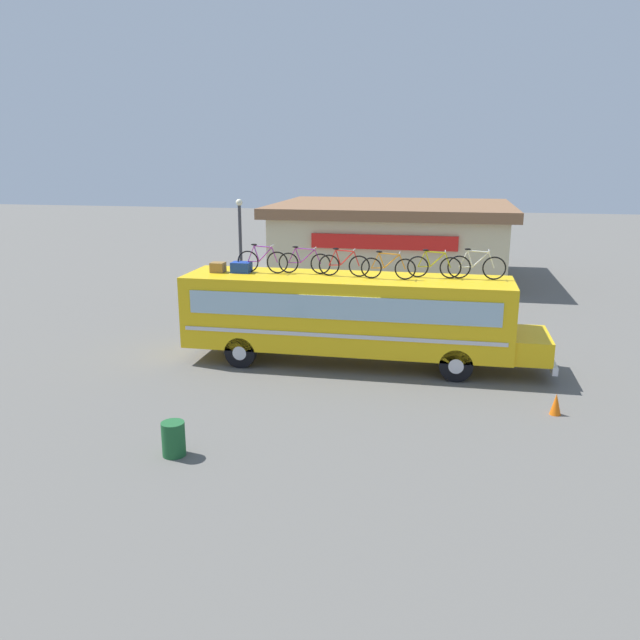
% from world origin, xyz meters
% --- Properties ---
extents(ground_plane, '(120.00, 120.00, 0.00)m').
position_xyz_m(ground_plane, '(0.00, 0.00, 0.00)').
color(ground_plane, '#605E59').
extents(bus, '(11.60, 2.50, 2.86)m').
position_xyz_m(bus, '(0.18, 0.00, 1.67)').
color(bus, yellow).
rests_on(bus, ground).
extents(luggage_bag_1, '(0.44, 0.41, 0.32)m').
position_xyz_m(luggage_bag_1, '(-4.26, -0.00, 3.02)').
color(luggage_bag_1, olive).
rests_on(luggage_bag_1, bus).
extents(luggage_bag_2, '(0.62, 0.48, 0.34)m').
position_xyz_m(luggage_bag_2, '(-3.49, 0.11, 3.03)').
color(luggage_bag_2, '#193899').
rests_on(luggage_bag_2, bus).
extents(rooftop_bicycle_1, '(1.71, 0.44, 0.95)m').
position_xyz_m(rooftop_bicycle_1, '(-2.78, 0.16, 3.25)').
color(rooftop_bicycle_1, black).
rests_on(rooftop_bicycle_1, bus).
extents(rooftop_bicycle_2, '(1.73, 0.44, 0.89)m').
position_xyz_m(rooftop_bicycle_2, '(-1.42, 0.32, 3.23)').
color(rooftop_bicycle_2, black).
rests_on(rooftop_bicycle_2, bus).
extents(rooftop_bicycle_3, '(1.64, 0.44, 0.90)m').
position_xyz_m(rooftop_bicycle_3, '(-0.09, 0.09, 3.23)').
color(rooftop_bicycle_3, black).
rests_on(rooftop_bicycle_3, bus).
extents(rooftop_bicycle_4, '(1.71, 0.44, 0.88)m').
position_xyz_m(rooftop_bicycle_4, '(1.33, -0.12, 3.23)').
color(rooftop_bicycle_4, black).
rests_on(rooftop_bicycle_4, bus).
extents(rooftop_bicycle_5, '(1.68, 0.44, 0.90)m').
position_xyz_m(rooftop_bicycle_5, '(2.71, 0.36, 3.23)').
color(rooftop_bicycle_5, black).
rests_on(rooftop_bicycle_5, bus).
extents(rooftop_bicycle_6, '(1.78, 0.44, 0.95)m').
position_xyz_m(rooftop_bicycle_6, '(4.01, 0.40, 3.25)').
color(rooftop_bicycle_6, black).
rests_on(rooftop_bicycle_6, bus).
extents(roadside_building, '(12.75, 10.06, 4.03)m').
position_xyz_m(roadside_building, '(0.07, 15.89, 2.05)').
color(roadside_building, beige).
rests_on(roadside_building, ground).
extents(trash_bin, '(0.53, 0.53, 0.79)m').
position_xyz_m(trash_bin, '(-2.75, -7.34, 0.40)').
color(trash_bin, '#1E592D').
rests_on(trash_bin, ground).
extents(traffic_cone, '(0.29, 0.29, 0.58)m').
position_xyz_m(traffic_cone, '(6.07, -3.19, 0.29)').
color(traffic_cone, orange).
rests_on(traffic_cone, ground).
extents(street_lamp, '(0.29, 0.29, 4.79)m').
position_xyz_m(street_lamp, '(-5.67, 6.65, 2.77)').
color(street_lamp, '#38383D').
rests_on(street_lamp, ground).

